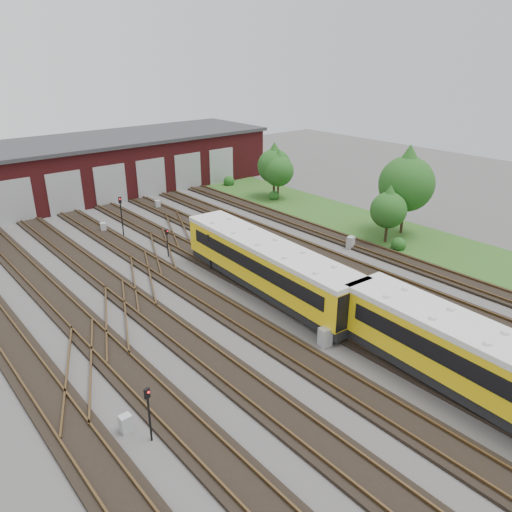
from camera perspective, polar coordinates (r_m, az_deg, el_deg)
ground at (r=30.15m, az=7.00°, el=-9.61°), size 120.00×120.00×0.00m
track_network at (r=30.33m, az=5.98°, el=-9.11°), size 30.40×70.00×0.33m
maintenance_shed at (r=61.47m, az=-21.31°, el=9.07°), size 51.00×12.50×6.35m
grass_verge at (r=49.34m, az=13.81°, el=3.05°), size 8.00×55.00×0.05m
metro_train at (r=26.44m, az=25.22°, el=-11.62°), size 3.94×48.55×3.39m
signal_mast_0 at (r=22.78m, az=-12.18°, el=-16.59°), size 0.27×0.26×2.77m
signal_mast_1 at (r=38.20m, az=-5.30°, el=0.96°), size 0.31×0.29×3.03m
signal_mast_2 at (r=47.05m, az=-15.16°, el=4.96°), size 0.33×0.32×3.69m
signal_mast_3 at (r=41.54m, az=-10.12°, el=1.90°), size 0.25×0.24×2.40m
relay_cabinet_0 at (r=24.33m, az=-14.67°, el=-18.04°), size 0.53×0.44×0.87m
relay_cabinet_1 at (r=49.17m, az=-17.04°, el=3.15°), size 0.65×0.60×0.88m
relay_cabinet_2 at (r=29.51m, az=7.90°, el=-9.13°), size 0.78×0.70×1.14m
relay_cabinet_3 at (r=55.20m, az=-11.16°, el=5.80°), size 0.62×0.56×0.87m
relay_cabinet_4 at (r=43.84m, az=10.75°, el=1.53°), size 0.71×0.62×1.05m
tree_0 at (r=56.90m, az=2.59°, el=10.09°), size 3.46×3.46×5.74m
tree_1 at (r=57.61m, az=2.10°, el=10.68°), size 3.85×3.85×6.38m
tree_2 at (r=47.24m, az=16.90°, el=8.59°), size 5.00×5.00×8.29m
tree_3 at (r=44.99m, az=14.94°, el=5.55°), size 3.17×3.17×5.26m
bush_0 at (r=44.48m, az=16.01°, el=1.50°), size 1.27×1.27×1.27m
bush_1 at (r=57.50m, az=2.06°, el=7.05°), size 1.16×1.16×1.16m
bush_2 at (r=63.78m, az=-3.12°, el=8.70°), size 1.39×1.39×1.39m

